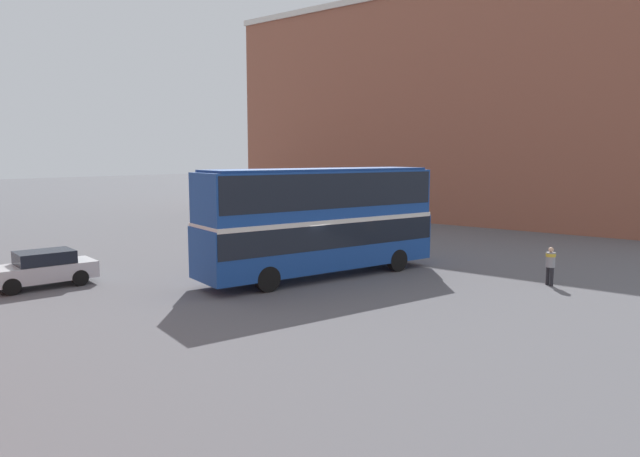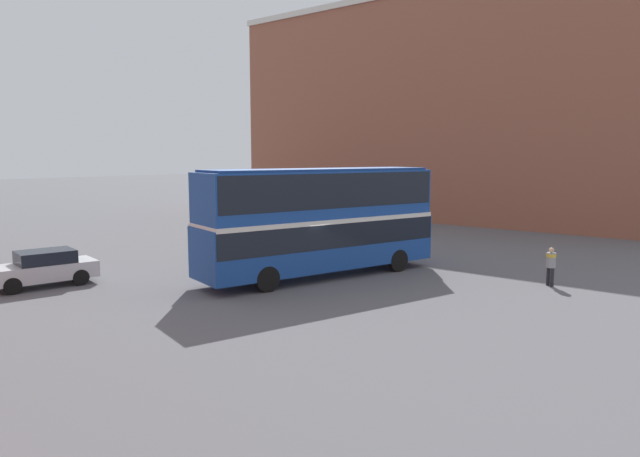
{
  "view_description": "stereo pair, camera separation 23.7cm",
  "coord_description": "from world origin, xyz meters",
  "px_view_note": "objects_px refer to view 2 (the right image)",
  "views": [
    {
      "loc": [
        -18.79,
        -15.53,
        5.3
      ],
      "look_at": [
        0.48,
        -0.1,
        2.14
      ],
      "focal_mm": 32.0,
      "sensor_mm": 36.0,
      "label": 1
    },
    {
      "loc": [
        -18.64,
        -15.72,
        5.3
      ],
      "look_at": [
        0.48,
        -0.1,
        2.14
      ],
      "focal_mm": 32.0,
      "sensor_mm": 36.0,
      "label": 2
    }
  ],
  "objects_px": {
    "parked_car_kerb_far": "(43,268)",
    "pedestrian_foreground": "(551,262)",
    "double_decker_bus": "(320,215)",
    "parked_car_kerb_near": "(242,214)"
  },
  "relations": [
    {
      "from": "double_decker_bus",
      "to": "parked_car_kerb_far",
      "type": "bearing_deg",
      "value": 154.22
    },
    {
      "from": "pedestrian_foreground",
      "to": "parked_car_kerb_far",
      "type": "xyz_separation_m",
      "value": [
        -13.12,
        16.04,
        -0.23
      ]
    },
    {
      "from": "double_decker_bus",
      "to": "parked_car_kerb_near",
      "type": "bearing_deg",
      "value": 72.18
    },
    {
      "from": "double_decker_bus",
      "to": "parked_car_kerb_far",
      "type": "height_order",
      "value": "double_decker_bus"
    },
    {
      "from": "double_decker_bus",
      "to": "pedestrian_foreground",
      "type": "height_order",
      "value": "double_decker_bus"
    },
    {
      "from": "double_decker_bus",
      "to": "parked_car_kerb_near",
      "type": "distance_m",
      "value": 20.72
    },
    {
      "from": "double_decker_bus",
      "to": "parked_car_kerb_far",
      "type": "xyz_separation_m",
      "value": [
        -8.6,
        7.58,
        -1.97
      ]
    },
    {
      "from": "parked_car_kerb_far",
      "to": "pedestrian_foreground",
      "type": "bearing_deg",
      "value": 140.64
    },
    {
      "from": "double_decker_bus",
      "to": "pedestrian_foreground",
      "type": "xyz_separation_m",
      "value": [
        4.52,
        -8.46,
        -1.74
      ]
    },
    {
      "from": "pedestrian_foreground",
      "to": "parked_car_kerb_far",
      "type": "relative_size",
      "value": 0.37
    }
  ]
}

